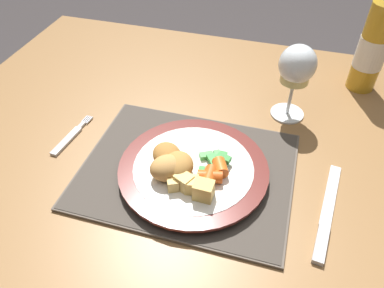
# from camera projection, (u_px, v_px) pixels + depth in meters

# --- Properties ---
(dining_table) EXTENTS (1.20, 0.85, 0.74)m
(dining_table) POSITION_uv_depth(u_px,v_px,m) (218.00, 176.00, 0.80)
(dining_table) COLOR olive
(dining_table) RESTS_ON ground
(placemat) EXTENTS (0.37, 0.29, 0.01)m
(placemat) POSITION_uv_depth(u_px,v_px,m) (187.00, 170.00, 0.67)
(placemat) COLOR brown
(placemat) RESTS_ON dining_table
(dinner_plate) EXTENTS (0.26, 0.26, 0.02)m
(dinner_plate) POSITION_uv_depth(u_px,v_px,m) (193.00, 170.00, 0.65)
(dinner_plate) COLOR white
(dinner_plate) RESTS_ON placemat
(breaded_croquettes) EXTENTS (0.09, 0.10, 0.04)m
(breaded_croquettes) POSITION_uv_depth(u_px,v_px,m) (170.00, 162.00, 0.63)
(breaded_croquettes) COLOR tan
(breaded_croquettes) RESTS_ON dinner_plate
(green_beans_pile) EXTENTS (0.06, 0.07, 0.02)m
(green_beans_pile) POSITION_uv_depth(u_px,v_px,m) (215.00, 160.00, 0.65)
(green_beans_pile) COLOR #4CA84C
(green_beans_pile) RESTS_ON dinner_plate
(glazed_carrots) EXTENTS (0.05, 0.07, 0.02)m
(glazed_carrots) POSITION_uv_depth(u_px,v_px,m) (212.00, 175.00, 0.62)
(glazed_carrots) COLOR orange
(glazed_carrots) RESTS_ON dinner_plate
(fork) EXTENTS (0.03, 0.12, 0.01)m
(fork) POSITION_uv_depth(u_px,v_px,m) (70.00, 138.00, 0.73)
(fork) COLOR silver
(fork) RESTS_ON dining_table
(table_knife) EXTENTS (0.04, 0.21, 0.01)m
(table_knife) POSITION_uv_depth(u_px,v_px,m) (326.00, 219.00, 0.59)
(table_knife) COLOR silver
(table_knife) RESTS_ON dining_table
(wine_glass) EXTENTS (0.07, 0.07, 0.16)m
(wine_glass) POSITION_uv_depth(u_px,v_px,m) (297.00, 68.00, 0.72)
(wine_glass) COLOR silver
(wine_glass) RESTS_ON dining_table
(bottle) EXTENTS (0.06, 0.06, 0.31)m
(bottle) POSITION_uv_depth(u_px,v_px,m) (375.00, 42.00, 0.79)
(bottle) COLOR gold
(bottle) RESTS_ON dining_table
(roast_potatoes) EXTENTS (0.08, 0.04, 0.03)m
(roast_potatoes) POSITION_uv_depth(u_px,v_px,m) (191.00, 186.00, 0.60)
(roast_potatoes) COLOR #E5BC66
(roast_potatoes) RESTS_ON dinner_plate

